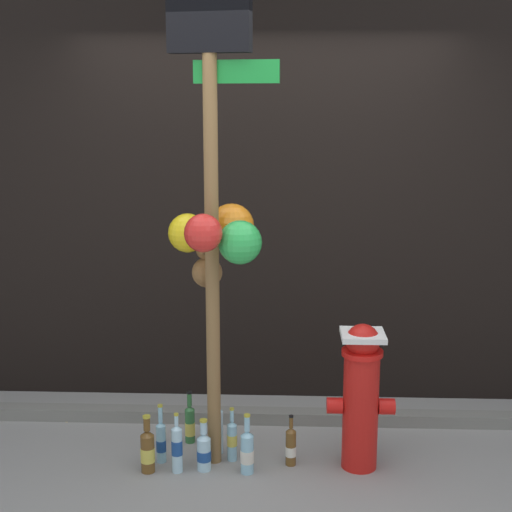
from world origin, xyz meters
name	(u,v)px	position (x,y,z in m)	size (l,w,h in m)	color
ground_plane	(255,494)	(0.00, 0.00, 0.00)	(14.00, 14.00, 0.00)	gray
building_wall	(264,145)	(0.00, 1.43, 1.76)	(10.00, 0.20, 3.53)	black
curb_strip	(260,416)	(0.00, 0.89, 0.04)	(8.00, 0.12, 0.08)	slate
memorial_post	(216,209)	(-0.22, 0.39, 1.48)	(0.62, 0.59, 2.65)	olive
fire_hydrant	(361,393)	(0.58, 0.33, 0.45)	(0.38, 0.24, 0.85)	red
bottle_0	(204,451)	(-0.30, 0.25, 0.12)	(0.08, 0.08, 0.31)	#B2DBEA
bottle_1	(232,439)	(-0.15, 0.37, 0.13)	(0.06, 0.06, 0.32)	#93CCE0
bottle_2	(177,447)	(-0.45, 0.22, 0.15)	(0.06, 0.06, 0.35)	#B2DBEA
bottle_3	(161,441)	(-0.56, 0.34, 0.13)	(0.06, 0.06, 0.35)	#93CCE0
bottle_4	(247,451)	(-0.05, 0.23, 0.13)	(0.08, 0.08, 0.35)	#93CCE0
bottle_5	(190,424)	(-0.42, 0.59, 0.12)	(0.06, 0.06, 0.33)	#337038
bottle_6	(217,428)	(-0.24, 0.46, 0.16)	(0.07, 0.07, 0.40)	#B2DBEA
bottle_7	(148,450)	(-0.61, 0.22, 0.13)	(0.08, 0.08, 0.34)	brown
bottle_8	(291,446)	(0.19, 0.33, 0.11)	(0.06, 0.06, 0.30)	brown
litter_1	(363,446)	(0.63, 0.57, 0.00)	(0.09, 0.08, 0.01)	silver
litter_2	(67,419)	(-1.28, 0.88, 0.00)	(0.08, 0.08, 0.01)	tan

